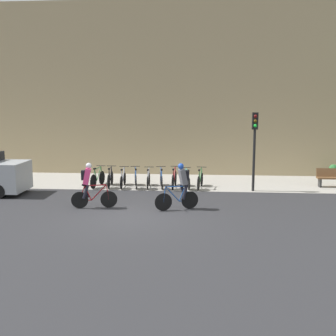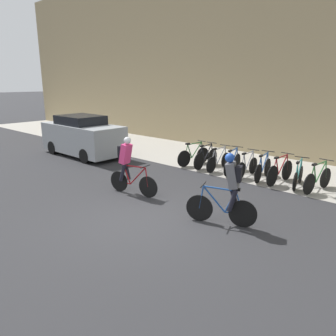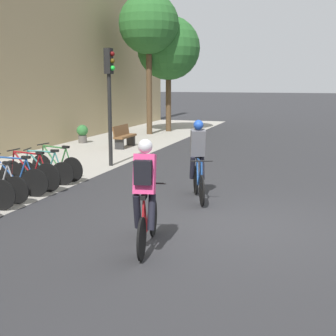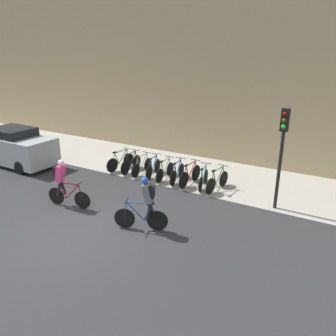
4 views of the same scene
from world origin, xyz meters
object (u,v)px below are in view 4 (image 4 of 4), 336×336
Objects in this scene: parked_bike_3 at (153,168)px; parked_car at (15,147)px; parked_bike_0 at (120,161)px; parked_bike_6 at (190,175)px; parked_bike_1 at (131,164)px; parked_bike_4 at (165,171)px; parked_bike_2 at (142,166)px; cyclist_pink at (63,181)px; parked_bike_7 at (203,179)px; traffic_light_pole at (282,141)px; cyclist_grey at (146,202)px; parked_bike_8 at (217,181)px; parked_bike_5 at (177,173)px.

parked_car reaches higher than parked_bike_3.
parked_bike_6 is (3.70, 0.00, 0.01)m from parked_bike_0.
parked_bike_4 is at bearing -0.03° from parked_bike_1.
parked_bike_6 reaches higher than parked_bike_2.
parked_bike_6 is at bearing -0.01° from parked_bike_1.
cyclist_pink reaches higher than parked_bike_7.
parked_bike_3 reaches higher than parked_bike_7.
parked_bike_2 is 3.09m from parked_bike_7.
parked_bike_7 is 3.73m from traffic_light_pole.
parked_bike_4 is at bearing -0.00° from parked_bike_0.
cyclist_grey is at bearing -12.56° from parked_car.
cyclist_grey is at bearing -48.43° from parked_bike_1.
parked_bike_1 is 1.06× the size of parked_bike_7.
parked_bike_2 reaches higher than parked_bike_7.
parked_bike_7 is 0.36× the size of parked_car.
parked_car is at bearing 167.44° from cyclist_grey.
parked_bike_0 is at bearing 22.45° from parked_car.
parked_bike_6 reaches higher than parked_bike_8.
parked_bike_8 is at bearing -0.00° from parked_bike_0.
parked_bike_4 is at bearing 113.32° from cyclist_grey.
cyclist_pink is 1.07× the size of parked_bike_2.
parked_bike_2 is 1.01× the size of parked_bike_3.
parked_bike_1 is 7.08m from traffic_light_pole.
parked_bike_5 is at bearing 180.00° from parked_bike_8.
parked_bike_8 reaches higher than parked_bike_4.
parked_car reaches higher than parked_bike_7.
parked_bike_0 is 1.10× the size of parked_bike_7.
cyclist_pink is at bearing -113.25° from parked_bike_4.
parked_bike_4 is at bearing -179.98° from parked_bike_6.
cyclist_pink reaches higher than parked_bike_3.
parked_bike_5 is at bearing 14.23° from parked_car.
parked_bike_1 is at bearing 179.98° from parked_bike_5.
cyclist_pink is 3.53m from cyclist_grey.
parked_bike_4 is 0.62m from parked_bike_5.
parked_bike_3 is at bearing 0.12° from parked_bike_2.
parked_bike_6 is 0.48× the size of traffic_light_pole.
parked_bike_1 is 3.09m from parked_bike_6.
parked_bike_0 is 1.01× the size of parked_bike_8.
traffic_light_pole is (4.89, -0.47, 2.11)m from parked_bike_4.
parked_bike_0 reaches higher than parked_bike_2.
parked_bike_8 is at bearing -0.00° from parked_bike_3.
traffic_light_pole is at bearing -5.45° from parked_bike_4.
cyclist_grey is 4.13m from parked_bike_6.
parked_bike_1 is at bearing 20.16° from parked_car.
parked_bike_1 is at bearing 179.99° from parked_bike_8.
parked_bike_8 is (4.25, 4.14, -0.55)m from cyclist_pink.
parked_bike_2 is 1.23m from parked_bike_4.
parked_bike_1 is 1.24m from parked_bike_3.
parked_bike_1 is at bearing 131.57° from cyclist_grey.
parked_bike_7 is at bearing -0.01° from parked_bike_5.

